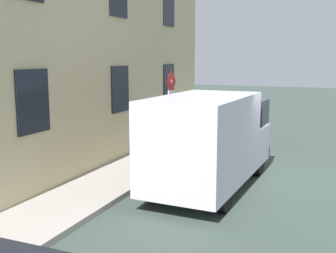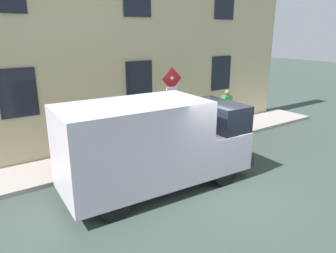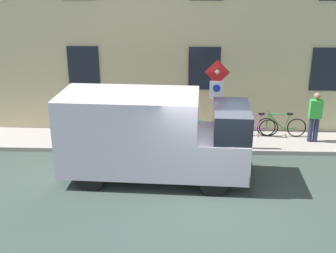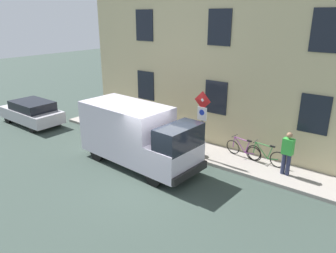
% 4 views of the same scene
% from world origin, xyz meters
% --- Properties ---
extents(ground_plane, '(80.00, 80.00, 0.00)m').
position_xyz_m(ground_plane, '(0.00, 0.00, 0.00)').
color(ground_plane, '#34413A').
extents(sidewalk_slab, '(1.88, 17.36, 0.14)m').
position_xyz_m(sidewalk_slab, '(3.35, 0.00, 0.07)').
color(sidewalk_slab, gray).
rests_on(sidewalk_slab, ground_plane).
extents(building_facade, '(0.75, 15.36, 7.58)m').
position_xyz_m(building_facade, '(4.64, 0.00, 3.79)').
color(building_facade, '#C5B788').
rests_on(building_facade, ground_plane).
extents(sign_post_stacked, '(0.16, 0.56, 2.81)m').
position_xyz_m(sign_post_stacked, '(2.62, -0.32, 2.03)').
color(sign_post_stacked, '#474C47').
rests_on(sign_post_stacked, sidewalk_slab).
extents(delivery_van, '(2.27, 5.42, 2.50)m').
position_xyz_m(delivery_van, '(0.71, 1.61, 1.33)').
color(delivery_van, silver).
rests_on(delivery_van, ground_plane).
extents(bicycle_green, '(0.46, 1.71, 0.89)m').
position_xyz_m(bicycle_green, '(3.74, -2.72, 0.51)').
color(bicycle_green, black).
rests_on(bicycle_green, sidewalk_slab).
extents(bicycle_purple, '(0.46, 1.72, 0.89)m').
position_xyz_m(bicycle_purple, '(3.74, -1.74, 0.51)').
color(bicycle_purple, black).
rests_on(bicycle_purple, sidewalk_slab).
extents(pedestrian, '(0.29, 0.42, 1.72)m').
position_xyz_m(pedestrian, '(3.31, -3.70, 1.07)').
color(pedestrian, '#262B47').
rests_on(pedestrian, sidewalk_slab).
extents(litter_bin, '(0.44, 0.44, 0.90)m').
position_xyz_m(litter_bin, '(2.76, 0.29, 0.59)').
color(litter_bin, '#2D5133').
rests_on(litter_bin, sidewalk_slab).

